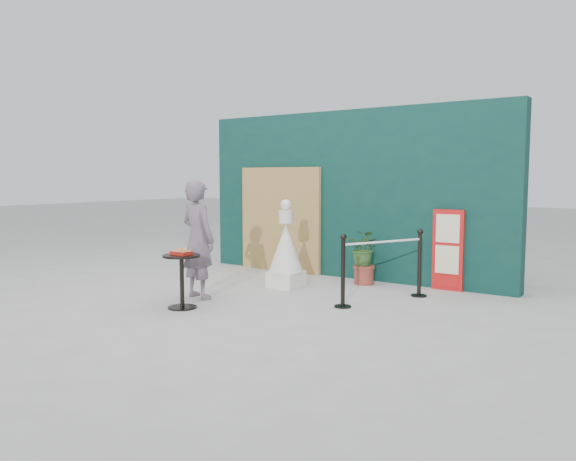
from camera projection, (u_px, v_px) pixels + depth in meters
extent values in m
plane|color=#ADAAA5|center=(238.00, 310.00, 7.71)|extent=(60.00, 60.00, 0.00)
cube|color=#092C2B|center=(350.00, 195.00, 10.14)|extent=(6.00, 0.30, 3.00)
cube|color=tan|center=(280.00, 219.00, 10.81)|extent=(1.80, 0.08, 2.00)
imported|color=slate|center=(198.00, 240.00, 8.37)|extent=(0.71, 0.52, 1.77)
cube|color=red|center=(448.00, 250.00, 8.98)|extent=(0.50, 0.06, 1.30)
cube|color=beige|center=(448.00, 229.00, 8.92)|extent=(0.38, 0.02, 0.45)
cube|color=beige|center=(447.00, 260.00, 8.97)|extent=(0.38, 0.02, 0.45)
cube|color=red|center=(446.00, 281.00, 9.00)|extent=(0.38, 0.02, 0.18)
cube|color=white|center=(286.00, 279.00, 9.27)|extent=(0.49, 0.49, 0.27)
cone|color=silver|center=(286.00, 247.00, 9.22)|extent=(0.57, 0.57, 0.80)
cylinder|color=silver|center=(286.00, 217.00, 9.17)|extent=(0.23, 0.23, 0.21)
sphere|color=white|center=(286.00, 205.00, 9.15)|extent=(0.18, 0.18, 0.18)
cylinder|color=black|center=(182.00, 307.00, 7.80)|extent=(0.40, 0.40, 0.02)
cylinder|color=black|center=(182.00, 283.00, 7.77)|extent=(0.06, 0.06, 0.72)
cylinder|color=black|center=(181.00, 256.00, 7.73)|extent=(0.52, 0.52, 0.03)
cube|color=#A91D12|center=(181.00, 253.00, 7.73)|extent=(0.26, 0.19, 0.05)
cube|color=red|center=(181.00, 251.00, 7.73)|extent=(0.24, 0.17, 0.00)
cube|color=#C39547|center=(180.00, 250.00, 7.76)|extent=(0.15, 0.14, 0.02)
cube|color=#D59B4E|center=(183.00, 250.00, 7.68)|extent=(0.13, 0.13, 0.02)
cone|color=gold|center=(185.00, 248.00, 7.75)|extent=(0.06, 0.06, 0.06)
cylinder|color=brown|center=(364.00, 276.00, 9.53)|extent=(0.33, 0.33, 0.27)
cylinder|color=brown|center=(364.00, 267.00, 9.51)|extent=(0.37, 0.37, 0.05)
imported|color=#2E5122|center=(364.00, 248.00, 9.48)|extent=(0.54, 0.47, 0.60)
cylinder|color=black|center=(343.00, 306.00, 7.86)|extent=(0.24, 0.24, 0.02)
cylinder|color=black|center=(343.00, 273.00, 7.81)|extent=(0.06, 0.06, 0.96)
sphere|color=black|center=(343.00, 237.00, 7.76)|extent=(0.09, 0.09, 0.09)
cylinder|color=black|center=(419.00, 296.00, 8.58)|extent=(0.24, 0.24, 0.02)
cylinder|color=black|center=(419.00, 265.00, 8.53)|extent=(0.06, 0.06, 0.96)
sphere|color=black|center=(420.00, 232.00, 8.48)|extent=(0.09, 0.09, 0.09)
cylinder|color=white|center=(383.00, 242.00, 8.13)|extent=(0.63, 1.31, 0.03)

